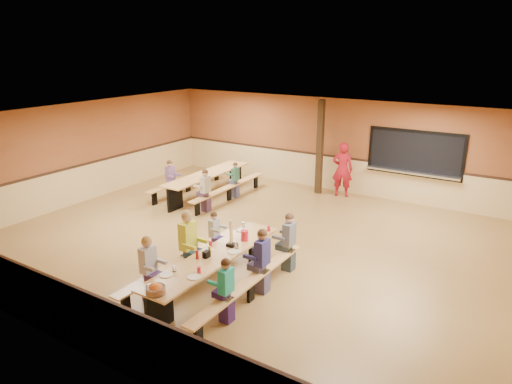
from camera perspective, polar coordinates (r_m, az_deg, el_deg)
The scene contains 23 objects.
ground at distance 11.29m, azimuth -0.76°, elevation -6.11°, with size 12.00×12.00×0.00m, color olive.
room_envelope at distance 11.03m, azimuth -0.78°, elevation -2.83°, with size 12.04×10.04×3.02m.
kitchen_pass_through at distance 14.28m, azimuth 19.23°, elevation 4.35°, with size 2.78×0.28×1.38m.
structural_post at distance 14.62m, azimuth 7.99°, elevation 5.52°, with size 0.18×0.18×3.00m, color black.
cafeteria_table_main at distance 8.99m, azimuth -5.15°, elevation -9.08°, with size 1.91×3.70×0.74m.
cafeteria_table_second at distance 14.50m, azimuth -6.06°, elevation 1.52°, with size 1.91×3.70×0.74m.
seated_child_white_left at distance 8.82m, azimuth -13.27°, elevation -9.32°, with size 0.40×0.32×1.27m, color #B9B8C0, non-canonical shape.
seated_adult_yellow at distance 9.53m, azimuth -8.48°, elevation -6.44°, with size 0.46×0.38×1.40m, color yellow, non-canonical shape.
seated_child_grey_left at distance 10.21m, azimuth -5.22°, elevation -5.50°, with size 0.32×0.26×1.10m, color #AEAEAE, non-canonical shape.
seated_child_teal_right at distance 7.99m, azimuth -3.73°, elevation -12.24°, with size 0.35×0.29×1.18m, color teal, non-canonical shape.
seated_child_navy_right at distance 8.83m, azimuth 0.79°, elevation -8.69°, with size 0.41×0.33×1.29m, color navy, non-canonical shape.
seated_child_char_right at distance 9.68m, azimuth 4.14°, elevation -6.31°, with size 0.40×0.32×1.26m, color #555861, non-canonical shape.
seated_child_purple_sec at distance 14.42m, azimuth -10.63°, elevation 1.51°, with size 0.36×0.30×1.20m, color #6C4A78, non-canonical shape.
seated_child_green_sec at distance 14.30m, azimuth -2.58°, elevation 1.49°, with size 0.32×0.26×1.11m, color #316A55, non-canonical shape.
seated_child_tan_sec at distance 13.13m, azimuth -6.31°, elevation 0.15°, with size 0.38×0.31×1.23m, color tan, non-canonical shape.
standing_woman at distance 14.56m, azimuth 10.75°, elevation 2.78°, with size 0.64×0.42×1.74m, color maroon.
punch_pitcher at distance 9.45m, azimuth -1.42°, elevation -5.45°, with size 0.16×0.16×0.22m, color red.
chip_bowl at distance 7.75m, azimuth -12.45°, elevation -11.79°, with size 0.32×0.32×0.15m, color orange, non-canonical shape.
napkin_dispenser at distance 8.79m, azimuth -6.21°, elevation -7.74°, with size 0.10×0.14×0.13m, color black.
condiment_mustard at distance 8.90m, azimuth -5.81°, elevation -7.27°, with size 0.06×0.06×0.17m, color yellow.
condiment_ketchup at distance 8.76m, azimuth -7.37°, elevation -7.77°, with size 0.06×0.06×0.17m, color #B2140F.
table_paddle at distance 9.19m, azimuth -3.11°, elevation -5.98°, with size 0.16×0.16×0.56m.
place_settings at distance 8.88m, azimuth -5.20°, elevation -7.53°, with size 0.65×3.30×0.11m, color beige, non-canonical shape.
Camera 1 is at (5.61, -8.65, 4.60)m, focal length 32.00 mm.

